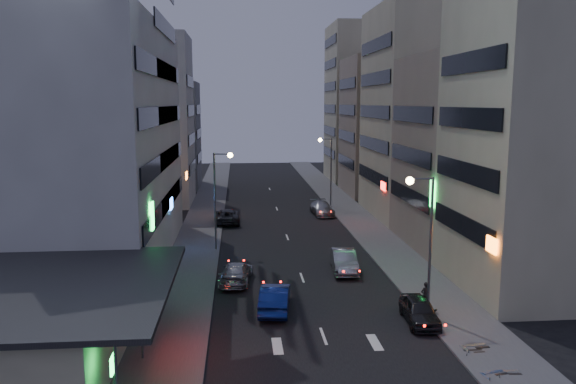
{
  "coord_description": "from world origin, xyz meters",
  "views": [
    {
      "loc": [
        -4.31,
        -23.64,
        12.15
      ],
      "look_at": [
        -0.55,
        18.93,
        5.32
      ],
      "focal_mm": 35.0,
      "sensor_mm": 36.0,
      "label": 1
    }
  ],
  "objects": [
    {
      "name": "ground",
      "position": [
        0.0,
        0.0,
        0.0
      ],
      "size": [
        180.0,
        180.0,
        0.0
      ],
      "primitive_type": "plane",
      "color": "black",
      "rests_on": "ground"
    },
    {
      "name": "sidewalk_left",
      "position": [
        -8.0,
        30.0,
        0.06
      ],
      "size": [
        4.0,
        120.0,
        0.12
      ],
      "primitive_type": "cube",
      "color": "#4C4C4F",
      "rests_on": "ground"
    },
    {
      "name": "sidewalk_right",
      "position": [
        8.0,
        30.0,
        0.06
      ],
      "size": [
        4.0,
        120.0,
        0.12
      ],
      "primitive_type": "cube",
      "color": "#4C4C4F",
      "rests_on": "ground"
    },
    {
      "name": "food_court",
      "position": [
        -13.9,
        2.0,
        1.98
      ],
      "size": [
        11.0,
        13.0,
        3.88
      ],
      "color": "beige",
      "rests_on": "ground"
    },
    {
      "name": "white_building",
      "position": [
        -17.0,
        20.0,
        9.0
      ],
      "size": [
        14.0,
        24.0,
        18.0
      ],
      "primitive_type": "cube",
      "color": "silver",
      "rests_on": "ground"
    },
    {
      "name": "shophouse_near",
      "position": [
        15.0,
        10.5,
        10.0
      ],
      "size": [
        10.0,
        11.0,
        20.0
      ],
      "primitive_type": "cube",
      "color": "beige",
      "rests_on": "ground"
    },
    {
      "name": "shophouse_mid",
      "position": [
        15.5,
        22.0,
        8.0
      ],
      "size": [
        11.0,
        12.0,
        16.0
      ],
      "primitive_type": "cube",
      "color": "gray",
      "rests_on": "ground"
    },
    {
      "name": "shophouse_far",
      "position": [
        15.0,
        35.0,
        11.0
      ],
      "size": [
        10.0,
        14.0,
        22.0
      ],
      "primitive_type": "cube",
      "color": "beige",
      "rests_on": "ground"
    },
    {
      "name": "far_left_a",
      "position": [
        -15.5,
        45.0,
        10.0
      ],
      "size": [
        11.0,
        10.0,
        20.0
      ],
      "primitive_type": "cube",
      "color": "silver",
      "rests_on": "ground"
    },
    {
      "name": "far_left_b",
      "position": [
        -16.0,
        58.0,
        7.5
      ],
      "size": [
        12.0,
        10.0,
        15.0
      ],
      "primitive_type": "cube",
      "color": "gray",
      "rests_on": "ground"
    },
    {
      "name": "far_right_a",
      "position": [
        15.5,
        50.0,
        9.0
      ],
      "size": [
        11.0,
        12.0,
        18.0
      ],
      "primitive_type": "cube",
      "color": "gray",
      "rests_on": "ground"
    },
    {
      "name": "far_right_b",
      "position": [
        16.0,
        64.0,
        12.0
      ],
      "size": [
        12.0,
        12.0,
        24.0
      ],
      "primitive_type": "cube",
      "color": "beige",
      "rests_on": "ground"
    },
    {
      "name": "street_lamp_right_near",
      "position": [
        5.9,
        6.0,
        5.36
      ],
      "size": [
        1.6,
        0.44,
        8.02
      ],
      "color": "#595B60",
      "rests_on": "sidewalk_right"
    },
    {
      "name": "street_lamp_left",
      "position": [
        -5.9,
        22.0,
        5.36
      ],
      "size": [
        1.6,
        0.44,
        8.02
      ],
      "color": "#595B60",
      "rests_on": "sidewalk_left"
    },
    {
      "name": "street_lamp_right_far",
      "position": [
        5.9,
        40.0,
        5.36
      ],
      "size": [
        1.6,
        0.44,
        8.02
      ],
      "color": "#595B60",
      "rests_on": "sidewalk_right"
    },
    {
      "name": "parked_car_right_near",
      "position": [
        5.6,
        5.37,
        0.71
      ],
      "size": [
        1.93,
        4.26,
        1.42
      ],
      "primitive_type": "imported",
      "rotation": [
        0.0,
        0.0,
        -0.06
      ],
      "color": "#232427",
      "rests_on": "ground"
    },
    {
      "name": "parked_car_right_mid",
      "position": [
        3.21,
        15.24,
        0.79
      ],
      "size": [
        2.01,
        4.89,
        1.57
      ],
      "primitive_type": "imported",
      "rotation": [
        0.0,
        0.0,
        -0.07
      ],
      "color": "#94959B",
      "rests_on": "ground"
    },
    {
      "name": "parked_car_left",
      "position": [
        -5.6,
        32.6,
        0.72
      ],
      "size": [
        2.63,
        5.31,
        1.45
      ],
      "primitive_type": "imported",
      "rotation": [
        0.0,
        0.0,
        3.19
      ],
      "color": "#242529",
      "rests_on": "ground"
    },
    {
      "name": "parked_car_right_far",
      "position": [
        4.68,
        35.9,
        0.73
      ],
      "size": [
        2.38,
        5.13,
        1.45
      ],
      "primitive_type": "imported",
      "rotation": [
        0.0,
        0.0,
        0.07
      ],
      "color": "gray",
      "rests_on": "ground"
    },
    {
      "name": "road_car_blue",
      "position": [
        -2.3,
        7.92,
        0.78
      ],
      "size": [
        2.23,
        4.92,
        1.56
      ],
      "primitive_type": "imported",
      "rotation": [
        0.0,
        0.0,
        3.02
      ],
      "color": "navy",
      "rests_on": "ground"
    },
    {
      "name": "road_car_silver",
      "position": [
        -4.6,
        13.32,
        0.7
      ],
      "size": [
        2.57,
        5.06,
        1.41
      ],
      "primitive_type": "imported",
      "rotation": [
        0.0,
        0.0,
        3.01
      ],
      "color": "#97999F",
      "rests_on": "ground"
    },
    {
      "name": "person",
      "position": [
        6.5,
        7.04,
        0.95
      ],
      "size": [
        0.68,
        0.53,
        1.66
      ],
      "primitive_type": "imported",
      "rotation": [
        0.0,
        0.0,
        3.38
      ],
      "color": "black",
      "rests_on": "sidewalk_right"
    },
    {
      "name": "scooter_black_a",
      "position": [
        7.18,
        -2.89,
        0.67
      ],
      "size": [
        0.95,
        1.89,
        1.11
      ],
      "primitive_type": null,
      "rotation": [
        0.0,
        0.0,
        1.37
      ],
      "color": "black",
      "rests_on": "sidewalk_right"
    },
    {
      "name": "scooter_silver_a",
      "position": [
        8.22,
        -0.77,
        0.63
      ],
      "size": [
        0.68,
        1.7,
        1.02
      ],
      "primitive_type": null,
      "rotation": [
        0.0,
        0.0,
        1.5
      ],
      "color": "#B4B5BC",
      "rests_on": "sidewalk_right"
    },
    {
      "name": "scooter_blue",
      "position": [
        7.5,
        -0.64,
        0.65
      ],
      "size": [
        0.9,
        1.81,
        1.06
      ],
      "primitive_type": null,
      "rotation": [
        0.0,
        0.0,
        1.77
      ],
      "color": "navy",
      "rests_on": "sidewalk_right"
    },
    {
      "name": "scooter_black_b",
      "position": [
        7.51,
        1.57,
        0.61
      ],
      "size": [
        0.62,
        1.63,
        0.98
      ],
      "primitive_type": null,
      "rotation": [
        0.0,
        0.0,
        1.62
      ],
      "color": "black",
      "rests_on": "sidewalk_right"
    },
    {
      "name": "scooter_silver_b",
      "position": [
        7.91,
        2.14,
        0.72
      ],
      "size": [
        0.88,
        2.03,
        1.2
      ],
      "primitive_type": null,
      "rotation": [
        0.0,
        0.0,
        1.69
      ],
      "color": "#A9ADB1",
      "rests_on": "sidewalk_right"
    }
  ]
}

